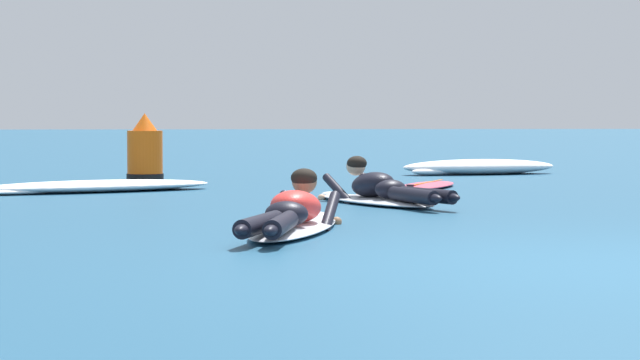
{
  "coord_description": "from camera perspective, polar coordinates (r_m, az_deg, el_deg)",
  "views": [
    {
      "loc": [
        -2.41,
        -7.77,
        0.94
      ],
      "look_at": [
        -1.44,
        3.89,
        0.34
      ],
      "focal_mm": 72.07,
      "sensor_mm": 36.0,
      "label": 1
    }
  ],
  "objects": [
    {
      "name": "ground_plane",
      "position": [
        17.96,
        2.96,
        -0.06
      ],
      "size": [
        120.0,
        120.0,
        0.0
      ],
      "primitive_type": "plane",
      "color": "navy"
    },
    {
      "name": "surfer_near",
      "position": [
        10.15,
        -1.25,
        -1.62
      ],
      "size": [
        1.12,
        2.7,
        0.54
      ],
      "color": "silver",
      "rests_on": "ground"
    },
    {
      "name": "surfer_far",
      "position": [
        13.37,
        2.67,
        -0.52
      ],
      "size": [
        1.37,
        2.47,
        0.55
      ],
      "color": "silver",
      "rests_on": "ground"
    },
    {
      "name": "drifting_surfboard",
      "position": [
        16.3,
        4.73,
        -0.25
      ],
      "size": [
        1.27,
        1.9,
        0.16
      ],
      "color": "#E54C66",
      "rests_on": "ground"
    },
    {
      "name": "whitewater_front",
      "position": [
        15.75,
        -9.89,
        -0.28
      ],
      "size": [
        2.97,
        1.85,
        0.14
      ],
      "color": "white",
      "rests_on": "ground"
    },
    {
      "name": "whitewater_mid_left",
      "position": [
        20.11,
        7.09,
        0.56
      ],
      "size": [
        2.62,
        1.28,
        0.24
      ],
      "color": "white",
      "rests_on": "ground"
    },
    {
      "name": "channel_marker_buoy",
      "position": [
        17.82,
        -7.78,
        1.1
      ],
      "size": [
        0.51,
        0.51,
        0.95
      ],
      "color": "#EA5B0F",
      "rests_on": "ground"
    }
  ]
}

